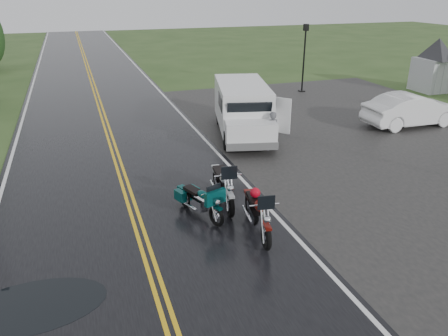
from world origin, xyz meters
name	(u,v)px	position (x,y,z in m)	size (l,w,h in m)	color
ground	(145,247)	(0.00, 0.00, 0.00)	(120.00, 120.00, 0.00)	#2D471E
road	(108,131)	(0.00, 10.00, 0.02)	(8.00, 100.00, 0.04)	black
parking_pad	(382,140)	(11.00, 5.00, 0.01)	(14.00, 24.00, 0.03)	black
visitor_center	(437,52)	(20.00, 12.00, 2.40)	(16.00, 10.00, 4.80)	#A8AAAD
motorcycle_red	(267,227)	(2.81, -1.13, 0.69)	(0.85, 2.35, 1.39)	#570F09
motorcycle_teal	(216,208)	(2.01, 0.34, 0.60)	(0.73, 2.02, 1.19)	#053C3B
motorcycle_silver	(230,195)	(2.53, 0.70, 0.73)	(0.90, 2.48, 1.47)	#A5A9AD
van_white	(227,123)	(4.30, 5.98, 1.13)	(2.16, 5.76, 2.26)	white
person_at_van	(272,132)	(5.94, 5.36, 0.79)	(0.58, 0.38, 1.58)	#54555A
sedan_white	(412,110)	(13.51, 6.30, 0.75)	(1.59, 4.56, 1.50)	white
lamp_post_far_right	(304,59)	(12.16, 14.33, 2.04)	(0.35, 0.35, 4.09)	black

